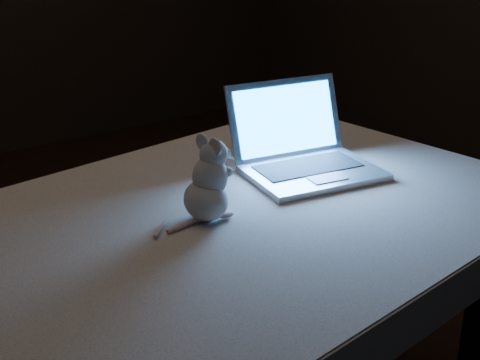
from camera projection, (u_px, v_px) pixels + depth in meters
floor at (180, 348)px, 2.58m from camera, size 5.00×5.00×0.00m
table at (229, 351)px, 1.90m from camera, size 1.62×1.15×0.81m
tablecloth at (235, 226)px, 1.80m from camera, size 1.70×1.20×0.11m
laptop at (315, 135)px, 1.93m from camera, size 0.41×0.38×0.25m
plush_mouse at (205, 180)px, 1.67m from camera, size 0.17×0.17×0.21m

